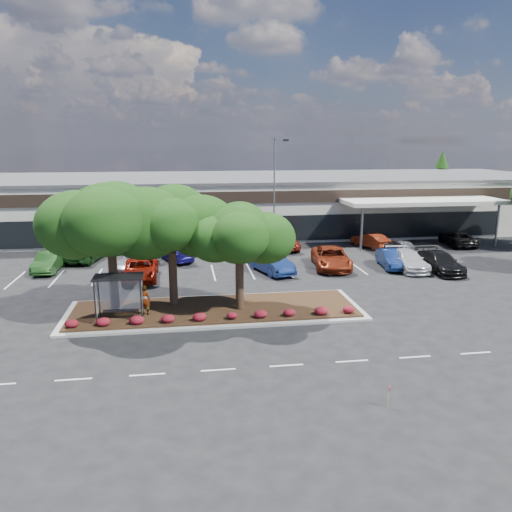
{
  "coord_description": "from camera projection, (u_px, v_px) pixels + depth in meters",
  "views": [
    {
      "loc": [
        -3.8,
        -25.17,
        10.27
      ],
      "look_at": [
        1.09,
        7.67,
        2.6
      ],
      "focal_mm": 35.0,
      "sensor_mm": 36.0,
      "label": 1
    }
  ],
  "objects": [
    {
      "name": "ground",
      "position": [
        257.0,
        335.0,
        27.12
      ],
      "size": [
        160.0,
        160.0,
        0.0
      ],
      "primitive_type": "plane",
      "color": "black",
      "rests_on": "ground"
    },
    {
      "name": "retail_store",
      "position": [
        215.0,
        203.0,
        59.09
      ],
      "size": [
        80.4,
        25.2,
        6.25
      ],
      "color": "white",
      "rests_on": "ground"
    },
    {
      "name": "landscape_island",
      "position": [
        215.0,
        310.0,
        30.66
      ],
      "size": [
        18.0,
        6.0,
        0.26
      ],
      "color": "#A6A5A1",
      "rests_on": "ground"
    },
    {
      "name": "lane_markings",
      "position": [
        234.0,
        282.0,
        37.14
      ],
      "size": [
        33.12,
        20.06,
        0.01
      ],
      "color": "silver",
      "rests_on": "ground"
    },
    {
      "name": "shrub_row",
      "position": [
        217.0,
        316.0,
        28.55
      ],
      "size": [
        17.0,
        0.8,
        0.5
      ],
      "primitive_type": null,
      "color": "maroon",
      "rests_on": "landscape_island"
    },
    {
      "name": "bus_shelter",
      "position": [
        119.0,
        284.0,
        28.36
      ],
      "size": [
        2.75,
        1.55,
        2.59
      ],
      "color": "black",
      "rests_on": "landscape_island"
    },
    {
      "name": "island_tree_west",
      "position": [
        111.0,
        247.0,
        29.36
      ],
      "size": [
        7.2,
        7.2,
        7.89
      ],
      "primitive_type": null,
      "color": "#16340B",
      "rests_on": "landscape_island"
    },
    {
      "name": "island_tree_mid",
      "position": [
        172.0,
        247.0,
        30.6
      ],
      "size": [
        6.6,
        6.6,
        7.32
      ],
      "primitive_type": null,
      "color": "#16340B",
      "rests_on": "landscape_island"
    },
    {
      "name": "island_tree_east",
      "position": [
        239.0,
        257.0,
        29.82
      ],
      "size": [
        5.8,
        5.8,
        6.5
      ],
      "primitive_type": null,
      "color": "#16340B",
      "rests_on": "landscape_island"
    },
    {
      "name": "conifer_north_east",
      "position": [
        440.0,
        181.0,
        73.39
      ],
      "size": [
        3.96,
        3.96,
        9.0
      ],
      "primitive_type": "cone",
      "color": "#16340B",
      "rests_on": "ground"
    },
    {
      "name": "person_waiting",
      "position": [
        145.0,
        300.0,
        29.33
      ],
      "size": [
        0.76,
        0.62,
        1.79
      ],
      "primitive_type": "imported",
      "rotation": [
        0.0,
        0.0,
        2.8
      ],
      "color": "#594C47",
      "rests_on": "landscape_island"
    },
    {
      "name": "light_pole",
      "position": [
        275.0,
        207.0,
        43.15
      ],
      "size": [
        1.42,
        0.74,
        10.55
      ],
      "rotation": [
        0.0,
        0.0,
        -0.3
      ],
      "color": "#A6A5A1",
      "rests_on": "ground"
    },
    {
      "name": "survey_stake",
      "position": [
        389.0,
        393.0,
        19.58
      ],
      "size": [
        0.08,
        0.14,
        0.92
      ],
      "color": "tan",
      "rests_on": "ground"
    },
    {
      "name": "car_0",
      "position": [
        49.0,
        261.0,
        40.22
      ],
      "size": [
        1.85,
        4.87,
        1.59
      ],
      "primitive_type": "imported",
      "rotation": [
        0.0,
        0.0,
        -0.04
      ],
      "color": "#214A1C",
      "rests_on": "ground"
    },
    {
      "name": "car_1",
      "position": [
        140.0,
        269.0,
        37.82
      ],
      "size": [
        2.55,
        5.51,
        1.53
      ],
      "primitive_type": "imported",
      "rotation": [
        0.0,
        0.0,
        0.0
      ],
      "color": "#911405",
      "rests_on": "ground"
    },
    {
      "name": "car_2",
      "position": [
        137.0,
        261.0,
        40.81
      ],
      "size": [
        4.17,
        5.65,
        1.43
      ],
      "primitive_type": "imported",
      "rotation": [
        0.0,
        0.0,
        -0.4
      ],
      "color": "#9FA4AB",
      "rests_on": "ground"
    },
    {
      "name": "car_4",
      "position": [
        271.0,
        262.0,
        39.76
      ],
      "size": [
        3.36,
        5.5,
        1.71
      ],
      "primitive_type": "imported",
      "rotation": [
        0.0,
        0.0,
        0.32
      ],
      "color": "navy",
      "rests_on": "ground"
    },
    {
      "name": "car_5",
      "position": [
        331.0,
        258.0,
        41.18
      ],
      "size": [
        3.68,
        6.47,
        1.7
      ],
      "primitive_type": "imported",
      "rotation": [
        0.0,
        0.0,
        -0.14
      ],
      "color": "maroon",
      "rests_on": "ground"
    },
    {
      "name": "car_6",
      "position": [
        391.0,
        259.0,
        41.3
      ],
      "size": [
        2.17,
        4.73,
        1.5
      ],
      "primitive_type": "imported",
      "rotation": [
        0.0,
        0.0,
        -0.13
      ],
      "color": "navy",
      "rests_on": "ground"
    },
    {
      "name": "car_7",
      "position": [
        408.0,
        260.0,
        40.7
      ],
      "size": [
        2.31,
        5.38,
        1.55
      ],
      "primitive_type": "imported",
      "rotation": [
        0.0,
        0.0,
        -0.03
      ],
      "color": "silver",
      "rests_on": "ground"
    },
    {
      "name": "car_8",
      "position": [
        440.0,
        262.0,
        39.99
      ],
      "size": [
        2.21,
        5.43,
        1.58
      ],
      "primitive_type": "imported",
      "rotation": [
        0.0,
        0.0,
        0.0
      ],
      "color": "black",
      "rests_on": "ground"
    },
    {
      "name": "car_9",
      "position": [
        86.0,
        251.0,
        43.83
      ],
      "size": [
        3.97,
        6.25,
        1.6
      ],
      "primitive_type": "imported",
      "rotation": [
        0.0,
        0.0,
        2.9
      ],
      "color": "#1C461A",
      "rests_on": "ground"
    },
    {
      "name": "car_10",
      "position": [
        141.0,
        247.0,
        45.8
      ],
      "size": [
        1.81,
        4.95,
        1.62
      ],
      "primitive_type": "imported",
      "rotation": [
        0.0,
        0.0,
        3.16
      ],
      "color": "navy",
      "rests_on": "ground"
    },
    {
      "name": "car_11",
      "position": [
        175.0,
        252.0,
        43.79
      ],
      "size": [
        3.72,
        5.49,
        1.48
      ],
      "primitive_type": "imported",
      "rotation": [
        0.0,
        0.0,
        3.5
      ],
      "color": "#120C5F",
      "rests_on": "ground"
    },
    {
      "name": "car_12",
      "position": [
        260.0,
        246.0,
        46.55
      ],
      "size": [
        3.57,
        5.23,
        1.33
      ],
      "primitive_type": "imported",
      "rotation": [
        0.0,
        0.0,
        2.83
      ],
      "color": "#100F57",
      "rests_on": "ground"
    },
    {
      "name": "car_13",
      "position": [
        268.0,
        245.0,
        47.18
      ],
      "size": [
        2.2,
        4.18,
        1.36
      ],
      "primitive_type": "imported",
      "rotation": [
        0.0,
        0.0,
        3.3
      ],
      "color": "#9A9DA5",
      "rests_on": "ground"
    },
    {
      "name": "car_14",
      "position": [
        280.0,
        242.0,
        48.16
      ],
      "size": [
        3.24,
        5.49,
        1.43
      ],
      "primitive_type": "imported",
      "rotation": [
        0.0,
        0.0,
        3.32
      ],
      "color": "maroon",
      "rests_on": "ground"
    },
    {
      "name": "car_15",
      "position": [
        370.0,
        240.0,
        49.16
      ],
      "size": [
        2.92,
        4.6,
        1.43
      ],
      "primitive_type": "imported",
      "rotation": [
        0.0,
        0.0,
        3.49
      ],
      "color": "maroon",
      "rests_on": "ground"
    },
    {
      "name": "car_16",
      "position": [
        399.0,
        246.0,
        46.54
      ],
      "size": [
        2.68,
        4.3,
        1.37
      ],
      "primitive_type": "imported",
      "rotation": [
        0.0,
        0.0,
        3.43
      ],
      "color": "#58575E",
      "rests_on": "ground"
    },
    {
      "name": "car_17",
      "position": [
        458.0,
        238.0,
        50.06
      ],
      "size": [
        2.99,
        5.46,
        1.45
      ],
      "primitive_type": "imported",
      "rotation": [
        0.0,
        0.0,
        3.03
      ],
      "color": "black",
      "rests_on": "ground"
    }
  ]
}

